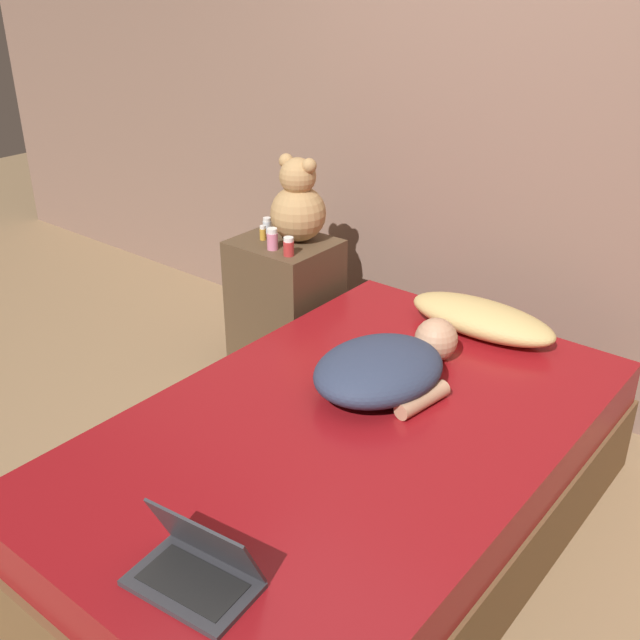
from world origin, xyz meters
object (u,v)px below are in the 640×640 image
bottle_clear (267,226)px  bottle_amber (263,233)px  bottle_red (289,247)px  teddy_bear (298,204)px  pillow (481,318)px  laptop (197,568)px  person_lying (387,367)px  bottle_pink (272,239)px

bottle_clear → bottle_amber: bearing=-59.7°
bottle_red → bottle_clear: (-0.27, 0.16, -0.00)m
teddy_bear → bottle_red: size_ratio=4.64×
pillow → laptop: size_ratio=1.87×
laptop → bottle_clear: bearing=121.0°
person_lying → bottle_pink: (-0.88, 0.37, 0.17)m
teddy_bear → bottle_clear: teddy_bear is taller
pillow → person_lying: size_ratio=0.91×
teddy_bear → bottle_pink: teddy_bear is taller
laptop → bottle_red: 1.71m
pillow → bottle_clear: bearing=-175.9°
bottle_red → bottle_clear: bearing=149.9°
laptop → bottle_red: bearing=117.0°
person_lying → bottle_amber: bearing=164.3°
bottle_amber → bottle_clear: size_ratio=0.91×
person_lying → teddy_bear: 1.06m
person_lying → laptop: 1.08m
bottle_amber → bottle_red: bottle_red is taller
person_lying → bottle_amber: bottle_amber is taller
person_lying → bottle_clear: bottle_clear is taller
teddy_bear → bottle_red: (0.09, -0.18, -0.13)m
bottle_amber → pillow: bearing=8.6°
laptop → teddy_bear: teddy_bear is taller
laptop → bottle_amber: bearing=121.4°
laptop → bottle_red: bottle_red is taller
bottle_pink → bottle_red: (0.11, -0.01, -0.01)m
teddy_bear → bottle_clear: 0.22m
pillow → bottle_red: (-0.83, -0.24, 0.18)m
person_lying → pillow: bearing=91.6°
pillow → teddy_bear: (-0.93, -0.06, 0.31)m
teddy_bear → bottle_red: 0.24m
person_lying → laptop: laptop is taller
laptop → bottle_clear: size_ratio=4.51×
teddy_bear → bottle_pink: size_ratio=3.99×
bottle_pink → laptop: bearing=-54.2°
bottle_pink → bottle_amber: bearing=151.5°
person_lying → bottle_red: bottle_red is taller
pillow → bottle_amber: 1.08m
bottle_pink → pillow: bearing=13.4°
laptop → bottle_red: (-0.93, 1.42, 0.20)m
laptop → person_lying: bearing=92.3°
pillow → bottle_pink: size_ratio=6.41×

